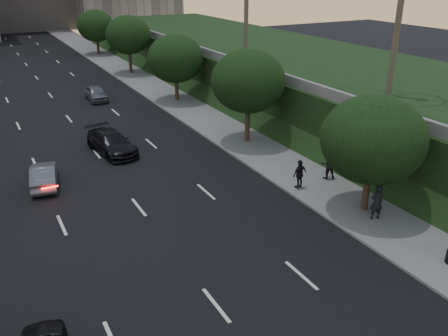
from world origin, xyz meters
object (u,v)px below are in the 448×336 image
pedestrian_a (377,202)px  pedestrian_c (300,174)px  sedan_far_right (96,93)px  pedestrian_b (328,164)px  sedan_mid_left (44,175)px  sedan_near_right (112,143)px

pedestrian_a → pedestrian_c: 4.91m
sedan_far_right → pedestrian_b: (7.55, -24.93, 0.38)m
sedan_mid_left → pedestrian_c: bearing=159.4°
sedan_mid_left → sedan_near_right: 6.00m
sedan_near_right → sedan_far_right: (2.54, 14.33, -0.05)m
sedan_mid_left → pedestrian_b: bearing=164.2°
sedan_mid_left → sedan_near_right: (4.98, 3.34, 0.09)m
sedan_far_right → pedestrian_c: (5.27, -25.22, 0.31)m
pedestrian_c → sedan_near_right: bearing=-64.2°
sedan_mid_left → pedestrian_b: pedestrian_b is taller
sedan_near_right → pedestrian_c: 13.40m
sedan_far_right → pedestrian_a: bearing=-77.1°
sedan_near_right → pedestrian_c: pedestrian_c is taller
pedestrian_c → sedan_mid_left: bearing=-40.4°
pedestrian_a → sedan_near_right: bearing=-45.5°
pedestrian_a → pedestrian_b: (1.11, 5.05, -0.01)m
sedan_mid_left → pedestrian_c: size_ratio=2.32×
sedan_far_right → pedestrian_a: pedestrian_a is taller
sedan_near_right → pedestrian_b: 14.64m
sedan_mid_left → pedestrian_c: 14.85m
sedan_near_right → pedestrian_a: (8.98, -15.65, 0.35)m
sedan_near_right → pedestrian_b: pedestrian_b is taller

